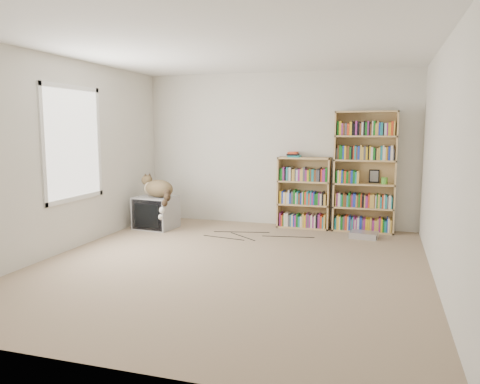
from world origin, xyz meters
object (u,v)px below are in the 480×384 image
(crt_tv, at_px, (156,212))
(cat, at_px, (159,191))
(bookcase_tall, at_px, (365,175))
(bookcase_short, at_px, (304,196))
(dvd_player, at_px, (364,235))

(crt_tv, bearing_deg, cat, -35.62)
(bookcase_tall, bearing_deg, bookcase_short, -180.00)
(crt_tv, height_order, cat, cat)
(dvd_player, bearing_deg, crt_tv, -167.74)
(cat, xyz_separation_m, dvd_player, (3.12, 0.38, -0.57))
(crt_tv, distance_m, dvd_player, 3.25)
(crt_tv, height_order, bookcase_short, bookcase_short)
(bookcase_tall, xyz_separation_m, dvd_player, (0.04, -0.47, -0.84))
(bookcase_tall, height_order, dvd_player, bookcase_tall)
(crt_tv, height_order, dvd_player, crt_tv)
(bookcase_tall, xyz_separation_m, bookcase_short, (-0.93, -0.00, -0.36))
(bookcase_tall, distance_m, dvd_player, 0.96)
(cat, height_order, bookcase_tall, bookcase_tall)
(bookcase_short, bearing_deg, bookcase_tall, 0.00)
(bookcase_short, bearing_deg, cat, -158.37)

